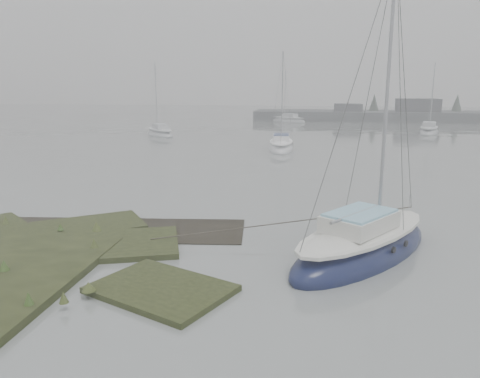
# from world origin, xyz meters

# --- Properties ---
(ground) EXTENTS (160.00, 160.00, 0.00)m
(ground) POSITION_xyz_m (0.00, 30.00, 0.00)
(ground) COLOR slate
(ground) RESTS_ON ground
(far_shoreline) EXTENTS (60.00, 8.00, 4.15)m
(far_shoreline) POSITION_xyz_m (26.84, 61.90, 0.85)
(far_shoreline) COLOR #4C4F51
(far_shoreline) RESTS_ON ground
(sailboat_main) EXTENTS (6.06, 7.07, 9.98)m
(sailboat_main) POSITION_xyz_m (6.09, 2.98, 0.31)
(sailboat_main) COLOR #111737
(sailboat_main) RESTS_ON ground
(sailboat_white) EXTENTS (2.28, 6.24, 8.70)m
(sailboat_white) POSITION_xyz_m (2.01, 27.46, 0.27)
(sailboat_white) COLOR silver
(sailboat_white) RESTS_ON ground
(sailboat_far_a) EXTENTS (4.99, 5.79, 8.18)m
(sailboat_far_a) POSITION_xyz_m (-11.48, 36.59, 0.25)
(sailboat_far_a) COLOR #AFB4B8
(sailboat_far_a) RESTS_ON ground
(sailboat_far_b) EXTENTS (3.63, 6.28, 8.42)m
(sailboat_far_b) POSITION_xyz_m (17.52, 43.17, 0.26)
(sailboat_far_b) COLOR #B9BDC2
(sailboat_far_b) RESTS_ON ground
(sailboat_far_c) EXTENTS (5.74, 4.72, 8.01)m
(sailboat_far_c) POSITION_xyz_m (1.34, 56.78, 0.25)
(sailboat_far_c) COLOR #A7ADB1
(sailboat_far_c) RESTS_ON ground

